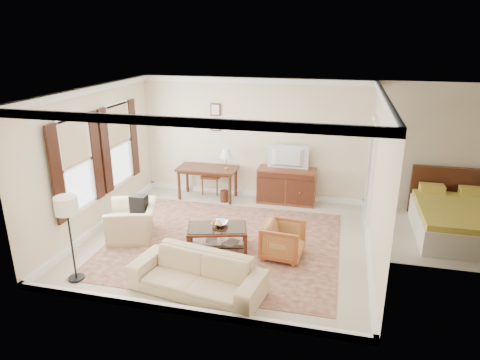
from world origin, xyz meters
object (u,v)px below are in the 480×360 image
at_px(sofa, 197,269).
at_px(striped_armchair, 283,239).
at_px(club_armchair, 132,215).
at_px(writing_desk, 207,172).
at_px(tv, 288,150).
at_px(coffee_table, 217,232).
at_px(sideboard, 286,186).

bearing_deg(sofa, striped_armchair, 61.18).
bearing_deg(striped_armchair, club_armchair, 93.50).
distance_m(striped_armchair, sofa, 1.83).
height_order(writing_desk, sofa, sofa).
bearing_deg(tv, striped_armchair, 96.68).
bearing_deg(coffee_table, club_armchair, 176.61).
height_order(sideboard, sofa, sideboard).
relative_size(writing_desk, club_armchair, 1.37).
xyz_separation_m(club_armchair, sofa, (1.88, -1.53, -0.05)).
height_order(writing_desk, sideboard, sideboard).
bearing_deg(sofa, writing_desk, 115.35).
bearing_deg(striped_armchair, sideboard, 12.13).
height_order(writing_desk, club_armchair, club_armchair).
height_order(coffee_table, club_armchair, club_armchair).
height_order(tv, coffee_table, tv).
relative_size(writing_desk, sideboard, 1.05).
relative_size(sideboard, tv, 1.49).
bearing_deg(coffee_table, striped_armchair, -0.00).
bearing_deg(coffee_table, sofa, -86.19).
distance_m(writing_desk, tv, 2.02).
bearing_deg(writing_desk, coffee_table, -68.44).
bearing_deg(club_armchair, sofa, 31.02).
relative_size(striped_armchair, sofa, 0.35).
bearing_deg(striped_armchair, sofa, 146.75).
bearing_deg(coffee_table, writing_desk, 111.56).
relative_size(sideboard, club_armchair, 1.30).
bearing_deg(tv, coffee_table, 70.66).
height_order(writing_desk, tv, tv).
bearing_deg(writing_desk, sofa, -74.58).
xyz_separation_m(writing_desk, sideboard, (1.91, 0.17, -0.26)).
relative_size(sideboard, coffee_table, 1.11).
bearing_deg(writing_desk, striped_armchair, -48.31).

